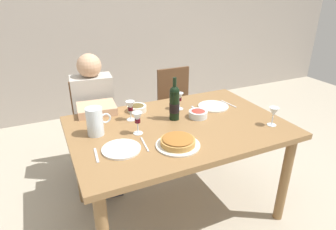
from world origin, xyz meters
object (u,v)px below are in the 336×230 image
object	(u,v)px
dining_table	(178,136)
chair_right	(177,105)
wine_bottle	(174,103)
wine_glass_right_diner	(179,98)
water_pitcher	(95,123)
dinner_plate_right_setting	(213,106)
olive_bowl	(137,108)
diner_left	(96,120)
wine_glass_centre	(137,119)
wine_glass_spare	(130,107)
wine_glass_left_diner	(274,113)
chair_left	(94,122)
baked_tart	(178,142)
salad_bowl	(198,113)
dinner_plate_left_setting	(121,149)

from	to	relation	value
dining_table	chair_right	distance (m)	1.03
dining_table	wine_bottle	world-z (taller)	wine_bottle
wine_glass_right_diner	chair_right	bearing A→B (deg)	64.35
water_pitcher	dinner_plate_right_setting	distance (m)	0.97
olive_bowl	chair_right	bearing A→B (deg)	41.20
water_pitcher	chair_right	xyz separation A→B (m)	(1.01, 0.81, -0.35)
diner_left	chair_right	bearing A→B (deg)	-157.53
dining_table	wine_glass_centre	distance (m)	0.36
wine_bottle	wine_glass_spare	bearing A→B (deg)	157.38
wine_glass_left_diner	chair_left	distance (m)	1.59
olive_bowl	dinner_plate_right_setting	size ratio (longest dim) A/B	0.61
wine_bottle	wine_glass_spare	world-z (taller)	wine_bottle
dinner_plate_right_setting	chair_left	world-z (taller)	chair_left
baked_tart	chair_right	xyz separation A→B (m)	(0.59, 1.17, -0.29)
water_pitcher	chair_right	world-z (taller)	water_pitcher
baked_tart	diner_left	bearing A→B (deg)	110.18
water_pitcher	salad_bowl	size ratio (longest dim) A/B	1.35
water_pitcher	olive_bowl	bearing A→B (deg)	33.81
wine_bottle	baked_tart	bearing A→B (deg)	-112.82
chair_left	wine_bottle	bearing A→B (deg)	126.27
salad_bowl	chair_left	world-z (taller)	chair_left
dining_table	water_pitcher	world-z (taller)	water_pitcher
dining_table	baked_tart	distance (m)	0.31
dinner_plate_right_setting	chair_right	size ratio (longest dim) A/B	0.28
wine_glass_spare	diner_left	world-z (taller)	diner_left
dinner_plate_left_setting	chair_left	distance (m)	1.06
dining_table	chair_left	world-z (taller)	chair_left
wine_bottle	dinner_plate_left_setting	bearing A→B (deg)	-151.80
wine_glass_centre	dinner_plate_left_setting	bearing A→B (deg)	-135.60
dining_table	wine_glass_spare	size ratio (longest dim) A/B	10.29
water_pitcher	baked_tart	distance (m)	0.56
wine_glass_left_diner	chair_left	size ratio (longest dim) A/B	0.15
wine_glass_centre	wine_bottle	bearing A→B (deg)	17.23
dinner_plate_left_setting	dinner_plate_right_setting	world-z (taller)	same
baked_tart	olive_bowl	world-z (taller)	baked_tart
water_pitcher	wine_glass_right_diner	bearing A→B (deg)	12.11
dining_table	water_pitcher	size ratio (longest dim) A/B	7.96
wine_glass_left_diner	wine_glass_spare	bearing A→B (deg)	150.03
salad_bowl	dinner_plate_left_setting	distance (m)	0.69
wine_glass_right_diner	chair_right	xyz separation A→B (m)	(0.32, 0.66, -0.36)
baked_tart	wine_glass_left_diner	xyz separation A→B (m)	(0.73, -0.02, 0.07)
salad_bowl	dinner_plate_right_setting	distance (m)	0.25
wine_bottle	wine_glass_left_diner	xyz separation A→B (m)	(0.58, -0.38, -0.03)
water_pitcher	olive_bowl	world-z (taller)	water_pitcher
wine_glass_right_diner	diner_left	bearing A→B (deg)	147.64
wine_glass_spare	dinner_plate_left_setting	size ratio (longest dim) A/B	0.62
olive_bowl	wine_glass_left_diner	world-z (taller)	wine_glass_left_diner
water_pitcher	diner_left	size ratio (longest dim) A/B	0.16
baked_tart	wine_glass_centre	xyz separation A→B (m)	(-0.17, 0.26, 0.08)
olive_bowl	wine_glass_spare	xyz separation A→B (m)	(-0.09, -0.13, 0.07)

